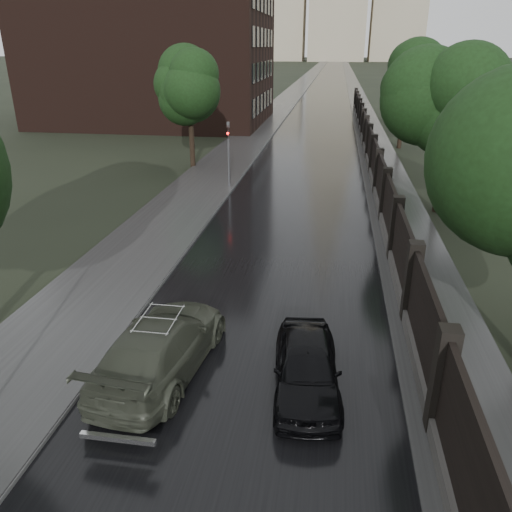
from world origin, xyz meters
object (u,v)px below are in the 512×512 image
object	(u,v)px
tree_right_b	(449,116)
car_right_near	(307,367)
tree_right_c	(405,88)
traffic_light	(229,149)
tree_left_far	(189,92)
volga_sedan	(161,346)

from	to	relation	value
tree_right_b	car_right_near	xyz separation A→B (m)	(-5.90, -16.00, -4.26)
tree_right_b	tree_right_c	bearing A→B (deg)	90.00
tree_right_b	car_right_near	bearing A→B (deg)	-110.24
traffic_light	car_right_near	world-z (taller)	traffic_light
tree_left_far	volga_sedan	world-z (taller)	tree_left_far
tree_right_b	car_right_near	world-z (taller)	tree_right_b
traffic_light	car_right_near	distance (m)	19.96
tree_right_b	car_right_near	size ratio (longest dim) A/B	1.72
tree_right_b	tree_right_c	distance (m)	18.00
tree_left_far	tree_right_c	xyz separation A→B (m)	(15.50, 10.00, -0.29)
volga_sedan	traffic_light	bearing A→B (deg)	-77.68
traffic_light	car_right_near	bearing A→B (deg)	-72.74
tree_left_far	car_right_near	bearing A→B (deg)	-68.20
volga_sedan	tree_right_c	bearing A→B (deg)	-99.97
tree_right_c	volga_sedan	world-z (taller)	tree_right_c
tree_right_c	car_right_near	world-z (taller)	tree_right_c
tree_left_far	traffic_light	world-z (taller)	tree_left_far
tree_left_far	tree_right_c	distance (m)	18.45
tree_left_far	traffic_light	bearing A→B (deg)	-53.53
tree_left_far	volga_sedan	distance (m)	24.85
traffic_light	tree_left_far	bearing A→B (deg)	126.47
tree_right_c	volga_sedan	bearing A→B (deg)	-106.15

